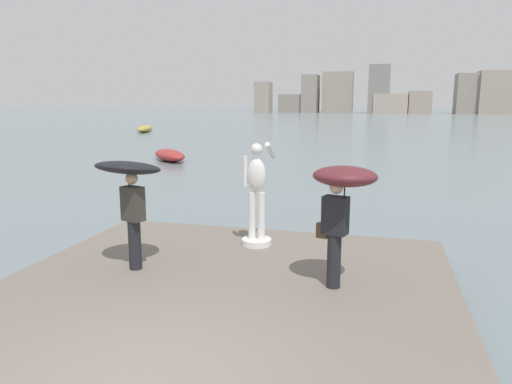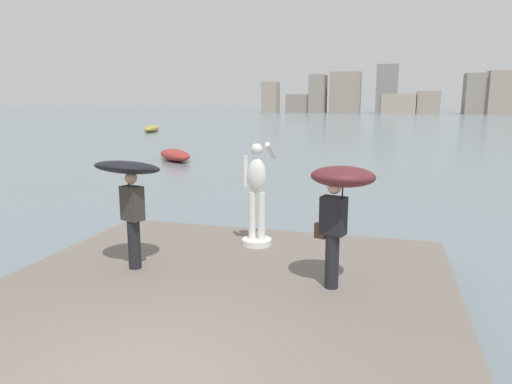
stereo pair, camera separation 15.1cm
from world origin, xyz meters
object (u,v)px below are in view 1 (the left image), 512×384
onlooker_right (342,191)px  boat_mid (170,155)px  onlooker_left (130,182)px  statue_white_figure (257,199)px  boat_far (145,129)px

onlooker_right → boat_mid: size_ratio=0.58×
onlooker_left → onlooker_right: 3.63m
onlooker_left → boat_mid: 18.88m
statue_white_figure → onlooker_right: (1.85, -1.91, 0.60)m
boat_mid → boat_far: bearing=120.4°
onlooker_right → onlooker_left: bearing=179.6°
statue_white_figure → onlooker_right: 2.72m
onlooker_left → boat_mid: size_ratio=0.58×
statue_white_figure → onlooker_right: bearing=-45.9°
boat_mid → statue_white_figure: bearing=-59.6°
boat_far → statue_white_figure: bearing=-59.6°
statue_white_figure → boat_far: statue_white_figure is taller
boat_far → onlooker_left: bearing=-62.7°
statue_white_figure → boat_mid: statue_white_figure is taller
onlooker_left → onlooker_right: bearing=-0.4°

